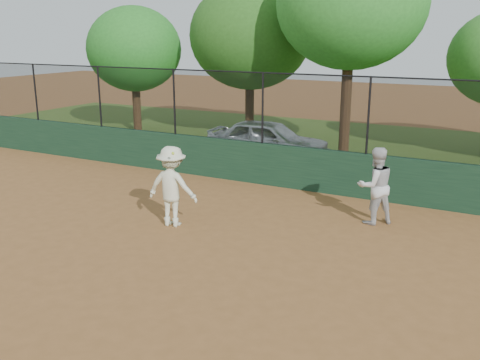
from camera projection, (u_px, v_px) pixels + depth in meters
The scene contains 10 objects.
ground at pixel (149, 262), 10.24m from camera, with size 80.00×80.00×0.00m, color brown.
back_wall at pixel (278, 165), 15.19m from camera, with size 26.00×0.20×1.20m, color #1B3C25.
grass_strip at pixel (341, 147), 20.46m from camera, with size 36.00×12.00×0.01m, color #324F18.
parked_car at pixel (268, 141), 18.12m from camera, with size 1.68×4.19×1.43m, color silver.
player_second at pixel (375, 186), 12.13m from camera, with size 0.87×0.67×1.78m, color silver.
player_main at pixel (172, 186), 11.98m from camera, with size 1.26×0.85×1.83m.
fence_assembly at pixel (278, 108), 14.77m from camera, with size 26.00×0.06×2.00m.
tree_0 at pixel (134, 49), 22.84m from camera, with size 4.17×3.79×5.38m.
tree_1 at pixel (250, 36), 21.02m from camera, with size 4.89×4.44×6.25m.
tree_2 at pixel (351, 3), 17.49m from camera, with size 5.03×4.57×7.36m.
Camera 1 is at (5.97, -7.53, 4.24)m, focal length 40.00 mm.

